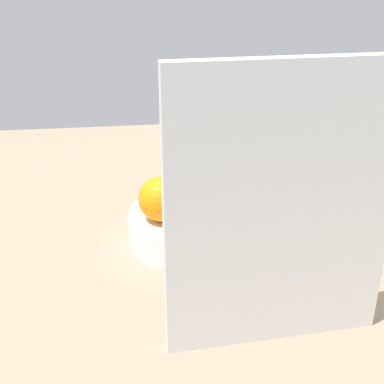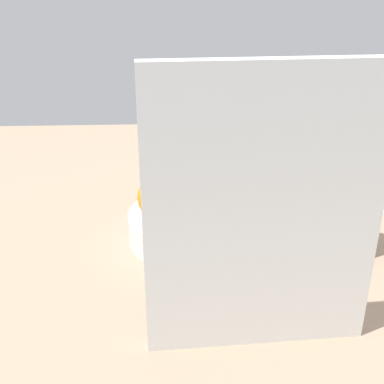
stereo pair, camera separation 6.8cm
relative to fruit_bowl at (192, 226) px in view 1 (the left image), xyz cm
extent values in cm
cube|color=gray|center=(-2.20, -0.18, -4.10)|extent=(180.00, 140.00, 3.00)
cylinder|color=white|center=(0.00, 0.00, 0.00)|extent=(22.25, 22.25, 5.20)
sphere|color=orange|center=(1.16, -5.30, 6.41)|extent=(7.61, 7.61, 7.61)
sphere|color=orange|center=(5.43, 1.67, 6.41)|extent=(7.61, 7.61, 7.61)
sphere|color=orange|center=(-0.64, 4.16, 6.41)|extent=(7.61, 7.61, 7.61)
sphere|color=orange|center=(-4.84, -0.88, 6.41)|extent=(7.61, 7.61, 7.61)
ellipsoid|color=yellow|center=(0.94, 3.04, 4.60)|extent=(17.23, 10.23, 4.00)
ellipsoid|color=yellow|center=(-0.47, 1.85, 6.80)|extent=(17.41, 6.51, 4.00)
cube|color=silver|center=(-7.07, 26.39, 15.40)|extent=(28.06, 3.48, 36.00)
cylinder|color=beige|center=(-26.06, 5.48, 6.39)|extent=(7.47, 7.47, 17.99)
camera|label=1|loc=(10.31, 76.64, 42.08)|focal=46.76mm
camera|label=2|loc=(3.50, 77.25, 42.08)|focal=46.76mm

